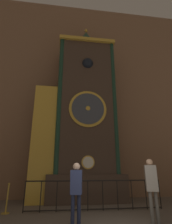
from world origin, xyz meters
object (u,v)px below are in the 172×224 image
Objects in this scene: clock_tower at (80,116)px; stanchion_post at (7,203)px; visitor_near at (76,186)px; visitor_far at (152,183)px.

clock_tower reaches higher than stanchion_post.
visitor_near is at bearing -37.10° from stanchion_post.
stanchion_post is at bearing 176.95° from visitor_far.
clock_tower is 6.13× the size of visitor_near.
stanchion_post is (-2.40, 1.81, -0.70)m from visitor_near.
visitor_far is (1.89, -3.86, -3.26)m from clock_tower.
stanchion_post is (-4.75, 1.90, -0.77)m from visitor_far.
visitor_near is (-0.46, -3.77, -3.34)m from clock_tower.
visitor_far reaches higher than stanchion_post.
visitor_near is at bearing -97.02° from clock_tower.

